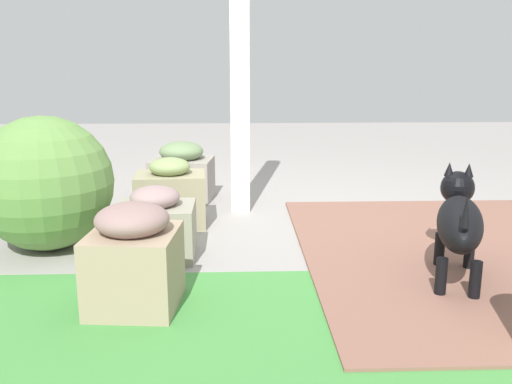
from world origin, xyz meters
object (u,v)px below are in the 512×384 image
porch_pillar (240,64)px  stone_planter_mid (156,226)px  terracotta_pot_tall (68,173)px  stone_planter_near (171,195)px  round_shrub (45,183)px  stone_planter_far (134,258)px  stone_planter_nearest (182,172)px  dog (459,219)px

porch_pillar → stone_planter_mid: size_ratio=4.92×
stone_planter_mid → terracotta_pot_tall: (0.90, -1.43, 0.02)m
stone_planter_near → round_shrub: size_ratio=0.61×
stone_planter_mid → stone_planter_far: 0.66m
stone_planter_mid → terracotta_pot_tall: bearing=-57.8°
round_shrub → terracotta_pot_tall: bearing=-79.2°
stone_planter_mid → round_shrub: size_ratio=0.55×
porch_pillar → terracotta_pot_tall: porch_pillar is taller
stone_planter_mid → terracotta_pot_tall: 1.69m
stone_planter_far → terracotta_pot_tall: 2.27m
porch_pillar → terracotta_pot_tall: (1.38, -0.44, -0.86)m
round_shrub → stone_planter_far: bearing=127.9°
porch_pillar → stone_planter_nearest: 1.03m
round_shrub → dog: 2.30m
porch_pillar → stone_planter_far: (0.49, 1.65, -0.83)m
stone_planter_nearest → stone_planter_far: stone_planter_far is taller
terracotta_pot_tall → dog: terracotta_pot_tall is taller
porch_pillar → stone_planter_nearest: size_ratio=4.13×
stone_planter_mid → dog: 1.62m
round_shrub → dog: (-2.23, 0.57, -0.08)m
stone_planter_nearest → terracotta_pot_tall: (0.92, -0.07, -0.01)m
porch_pillar → stone_planter_nearest: porch_pillar is taller
stone_planter_nearest → stone_planter_near: 0.72m
porch_pillar → stone_planter_mid: porch_pillar is taller
stone_planter_far → stone_planter_nearest: bearing=-90.8°
stone_planter_nearest → porch_pillar: bearing=142.0°
stone_planter_far → dog: 1.60m
stone_planter_far → terracotta_pot_tall: bearing=-66.9°
porch_pillar → stone_planter_mid: (0.48, 0.99, -0.88)m
terracotta_pot_tall → dog: 3.06m
round_shrub → stone_planter_mid: bearing=164.3°
stone_planter_near → terracotta_pot_tall: terracotta_pot_tall is taller
stone_planter_near → round_shrub: round_shrub is taller
stone_planter_near → dog: bearing=146.8°
stone_planter_near → round_shrub: 0.83m
terracotta_pot_tall → stone_planter_near: bearing=138.8°
dog → terracotta_pot_tall: bearing=-36.3°
stone_planter_far → stone_planter_near: bearing=-90.8°
stone_planter_nearest → stone_planter_near: stone_planter_nearest is taller
stone_planter_nearest → terracotta_pot_tall: terracotta_pot_tall is taller
stone_planter_far → terracotta_pot_tall: terracotta_pot_tall is taller
porch_pillar → stone_planter_near: 1.04m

